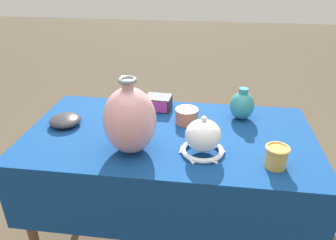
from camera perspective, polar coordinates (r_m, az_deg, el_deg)
name	(u,v)px	position (r m, az deg, el deg)	size (l,w,h in m)	color
display_table	(169,150)	(1.55, 0.11, -5.21)	(1.33, 0.72, 0.77)	brown
vase_tall_bulbous	(130,120)	(1.33, -6.67, -0.02)	(0.22, 0.22, 0.32)	#D19399
vase_dome_bell	(203,138)	(1.35, 6.11, -3.18)	(0.19, 0.19, 0.18)	white
mosaic_tile_box	(158,103)	(1.74, -1.69, 3.02)	(0.14, 0.12, 0.07)	#232328
pot_squat_terracotta	(187,116)	(1.60, 3.28, 0.73)	(0.11, 0.11, 0.07)	#BC6642
jar_round_teal	(242,105)	(1.67, 12.76, 2.54)	(0.12, 0.12, 0.16)	teal
cup_wide_ochre	(277,156)	(1.34, 18.38, -5.99)	(0.10, 0.10, 0.09)	gold
bowl_shallow_charcoal	(65,120)	(1.66, -17.47, -0.05)	(0.15, 0.15, 0.05)	#2D2D33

